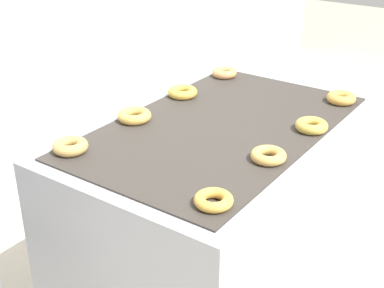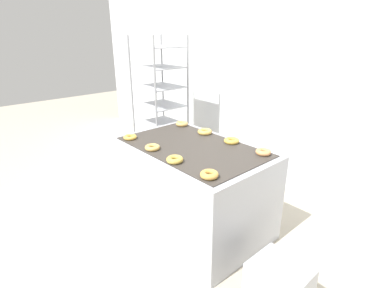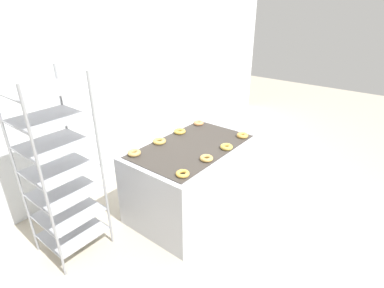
# 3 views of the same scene
# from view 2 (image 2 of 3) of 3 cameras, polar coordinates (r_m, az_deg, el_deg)

# --- Properties ---
(ground_plane) EXTENTS (14.00, 14.00, 0.00)m
(ground_plane) POSITION_cam_2_polar(r_m,az_deg,el_deg) (2.85, -11.41, -20.05)
(ground_plane) COLOR #B2A893
(wall_back) EXTENTS (8.00, 0.05, 2.80)m
(wall_back) POSITION_cam_2_polar(r_m,az_deg,el_deg) (3.71, 16.94, 13.02)
(wall_back) COLOR silver
(wall_back) RESTS_ON ground_plane
(fryer_machine) EXTENTS (1.46, 0.92, 0.85)m
(fryer_machine) POSITION_cam_2_polar(r_m,az_deg,el_deg) (2.95, -0.00, -8.08)
(fryer_machine) COLOR #A8AAB2
(fryer_machine) RESTS_ON ground_plane
(baking_rack_cart) EXTENTS (0.57, 0.53, 1.80)m
(baking_rack_cart) POSITION_cam_2_polar(r_m,az_deg,el_deg) (4.02, -6.10, 7.30)
(baking_rack_cart) COLOR gray
(baking_rack_cart) RESTS_ON ground_plane
(glaze_bin) EXTENTS (0.39, 0.34, 0.33)m
(glaze_bin) POSITION_cam_2_polar(r_m,az_deg,el_deg) (2.42, 16.13, -24.41)
(glaze_bin) COLOR #A8AAB2
(glaze_bin) RESTS_ON ground_plane
(donut_near_left) EXTENTS (0.13, 0.13, 0.04)m
(donut_near_left) POSITION_cam_2_polar(r_m,az_deg,el_deg) (3.01, -11.71, 1.30)
(donut_near_left) COLOR gold
(donut_near_left) RESTS_ON fryer_machine
(donut_near_midleft) EXTENTS (0.14, 0.14, 0.04)m
(donut_near_midleft) POSITION_cam_2_polar(r_m,az_deg,el_deg) (2.71, -7.56, -0.65)
(donut_near_midleft) COLOR tan
(donut_near_midleft) RESTS_ON fryer_machine
(donut_near_midright) EXTENTS (0.14, 0.14, 0.04)m
(donut_near_midright) POSITION_cam_2_polar(r_m,az_deg,el_deg) (2.43, -3.30, -2.96)
(donut_near_midright) COLOR gold
(donut_near_midright) RESTS_ON fryer_machine
(donut_near_right) EXTENTS (0.14, 0.14, 0.05)m
(donut_near_right) POSITION_cam_2_polar(r_m,az_deg,el_deg) (2.19, 3.32, -5.83)
(donut_near_right) COLOR gold
(donut_near_right) RESTS_ON fryer_machine
(donut_far_left) EXTENTS (0.14, 0.14, 0.05)m
(donut_far_left) POSITION_cam_2_polar(r_m,az_deg,el_deg) (3.37, -1.93, 3.90)
(donut_far_left) COLOR tan
(donut_far_left) RESTS_ON fryer_machine
(donut_far_midleft) EXTENTS (0.15, 0.15, 0.04)m
(donut_far_midleft) POSITION_cam_2_polar(r_m,az_deg,el_deg) (3.10, 2.46, 2.37)
(donut_far_midleft) COLOR gold
(donut_far_midleft) RESTS_ON fryer_machine
(donut_far_midright) EXTENTS (0.14, 0.14, 0.04)m
(donut_far_midright) POSITION_cam_2_polar(r_m,az_deg,el_deg) (2.87, 7.55, 0.64)
(donut_far_midright) COLOR gold
(donut_far_midright) RESTS_ON fryer_machine
(donut_far_right) EXTENTS (0.13, 0.13, 0.04)m
(donut_far_right) POSITION_cam_2_polar(r_m,az_deg,el_deg) (2.65, 13.43, -1.48)
(donut_far_right) COLOR tan
(donut_far_right) RESTS_ON fryer_machine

